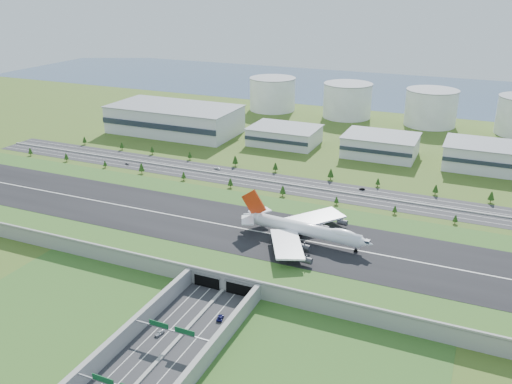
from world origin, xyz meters
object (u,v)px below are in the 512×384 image
at_px(boeing_747, 305,229).
at_px(car_7, 217,168).
at_px(car_2, 220,318).
at_px(fuel_tank_a, 272,94).
at_px(car_4, 127,164).
at_px(car_5, 362,189).
at_px(car_0, 160,333).

xyz_separation_m(boeing_747, car_7, (-106.13, 103.82, -13.70)).
bearing_deg(car_2, fuel_tank_a, -83.94).
xyz_separation_m(car_4, car_5, (183.64, 20.13, 0.00)).
bearing_deg(boeing_747, car_0, -104.05).
distance_m(car_2, car_7, 198.39).
bearing_deg(car_5, fuel_tank_a, -146.70).
distance_m(boeing_747, car_5, 106.31).
xyz_separation_m(boeing_747, car_2, (-13.76, -71.75, -13.74)).
bearing_deg(car_7, car_5, 100.12).
xyz_separation_m(car_2, car_7, (-92.37, 175.57, 0.04)).
distance_m(car_5, car_7, 113.10).
xyz_separation_m(boeing_747, car_4, (-176.67, 85.05, -13.83)).
bearing_deg(car_2, car_0, 34.72).
relative_size(car_0, car_4, 1.27).
bearing_deg(car_7, car_2, 37.18).
distance_m(car_0, car_4, 228.30).
bearing_deg(car_4, boeing_747, -100.32).
distance_m(fuel_tank_a, boeing_747, 341.02).
bearing_deg(car_2, boeing_747, -113.53).
height_order(fuel_tank_a, car_0, fuel_tank_a).
relative_size(fuel_tank_a, car_7, 9.10).
distance_m(car_4, car_7, 73.00).
xyz_separation_m(fuel_tank_a, car_2, (129.33, -381.28, -16.62)).
distance_m(fuel_tank_a, car_0, 416.47).
bearing_deg(car_5, car_7, -92.30).
height_order(boeing_747, car_2, boeing_747).
relative_size(car_2, car_7, 0.99).
bearing_deg(fuel_tank_a, car_7, -79.82).
distance_m(car_2, car_4, 226.12).
bearing_deg(car_2, car_7, -74.92).
relative_size(car_4, car_5, 0.97).
height_order(car_4, car_7, car_7).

